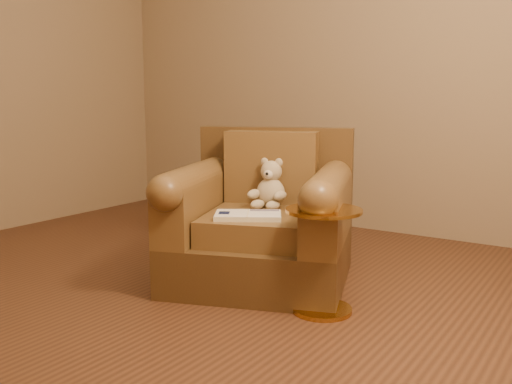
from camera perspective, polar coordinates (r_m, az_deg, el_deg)
The scene contains 5 objects.
floor at distance 2.97m, azimuth -9.85°, elevation -10.27°, with size 4.00×4.00×0.00m, color #522F1C.
armchair at distance 3.12m, azimuth 0.64°, elevation -3.10°, with size 1.15×1.12×0.82m.
teddy_bear at distance 3.15m, azimuth 1.40°, elevation 0.35°, with size 0.20×0.23×0.28m.
guidebook at distance 2.89m, azimuth -0.81°, elevation -2.36°, with size 0.39×0.35×0.03m.
side_table at distance 2.67m, azimuth 6.71°, elevation -6.47°, with size 0.35×0.35×0.49m.
Camera 1 is at (1.93, -2.02, 1.00)m, focal length 40.00 mm.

